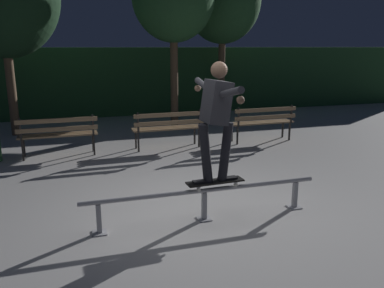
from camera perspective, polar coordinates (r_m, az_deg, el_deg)
The scene contains 9 objects.
ground_plane at distance 5.64m, azimuth 0.79°, elevation -9.67°, with size 90.00×90.00×0.00m, color #ADAAA8.
hedge_backdrop at distance 13.78m, azimuth -10.53°, elevation 8.98°, with size 24.00×1.20×2.23m, color #234C28.
grind_rail at distance 5.26m, azimuth 1.79°, elevation -7.59°, with size 3.24×0.18×0.44m.
skateboard at distance 5.25m, azimuth 3.38°, elevation -5.51°, with size 0.79×0.24×0.09m.
skateboarder at distance 5.01m, azimuth 3.56°, elevation 4.63°, with size 0.62×1.41×1.56m.
park_bench_leftmost at distance 8.62m, azimuth -18.86°, elevation 1.66°, with size 1.61×0.44×0.88m.
park_bench_left_center at distance 8.85m, azimuth -3.45°, elevation 2.71°, with size 1.61×0.44×0.88m.
park_bench_right_center at distance 9.67m, azimuth 10.26°, elevation 3.47°, with size 1.61×0.44×0.88m.
tree_far_right at distance 13.36m, azimuth 4.48°, elevation 19.93°, with size 2.43×2.43×5.01m.
Camera 1 is at (-1.59, -4.92, 2.27)m, focal length 36.77 mm.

